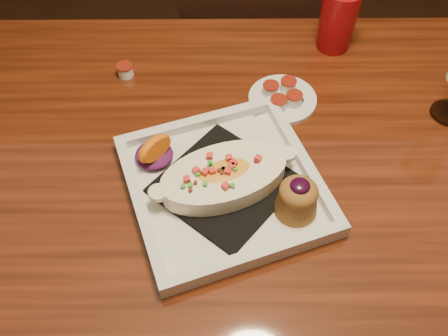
{
  "coord_description": "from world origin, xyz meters",
  "views": [
    {
      "loc": [
        -0.1,
        -0.49,
        1.43
      ],
      "look_at": [
        -0.1,
        0.02,
        0.77
      ],
      "focal_mm": 40.0,
      "sensor_mm": 36.0,
      "label": 1
    }
  ],
  "objects_px": {
    "saucer": "(282,98)",
    "plate": "(230,183)",
    "table": "(278,213)",
    "red_tumbler": "(338,19)",
    "chair_far": "(257,52)"
  },
  "relations": [
    {
      "from": "saucer",
      "to": "plate",
      "type": "bearing_deg",
      "value": -116.35
    },
    {
      "from": "plate",
      "to": "saucer",
      "type": "distance_m",
      "value": 0.23
    },
    {
      "from": "table",
      "to": "red_tumbler",
      "type": "relative_size",
      "value": 11.35
    },
    {
      "from": "table",
      "to": "chair_far",
      "type": "distance_m",
      "value": 0.65
    },
    {
      "from": "chair_far",
      "to": "red_tumbler",
      "type": "height_order",
      "value": "chair_far"
    },
    {
      "from": "table",
      "to": "chair_far",
      "type": "height_order",
      "value": "chair_far"
    },
    {
      "from": "saucer",
      "to": "red_tumbler",
      "type": "relative_size",
      "value": 0.98
    },
    {
      "from": "red_tumbler",
      "to": "saucer",
      "type": "bearing_deg",
      "value": -125.76
    },
    {
      "from": "saucer",
      "to": "red_tumbler",
      "type": "height_order",
      "value": "red_tumbler"
    },
    {
      "from": "chair_far",
      "to": "saucer",
      "type": "height_order",
      "value": "chair_far"
    },
    {
      "from": "chair_far",
      "to": "saucer",
      "type": "distance_m",
      "value": 0.51
    },
    {
      "from": "plate",
      "to": "red_tumbler",
      "type": "distance_m",
      "value": 0.44
    },
    {
      "from": "saucer",
      "to": "table",
      "type": "bearing_deg",
      "value": -93.74
    },
    {
      "from": "plate",
      "to": "red_tumbler",
      "type": "bearing_deg",
      "value": 39.81
    },
    {
      "from": "table",
      "to": "plate",
      "type": "relative_size",
      "value": 3.94
    }
  ]
}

